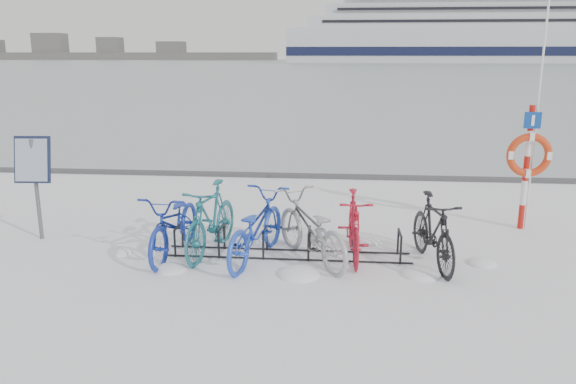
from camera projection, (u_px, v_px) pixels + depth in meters
The scene contains 15 objects.
ground at pixel (287, 255), 9.15m from camera, with size 900.00×900.00×0.00m, color white.
ice_sheet at pixel (339, 65), 158.93m from camera, with size 400.00×298.00×0.02m, color #A0ACB5.
quay_edge at pixel (308, 176), 14.84m from camera, with size 400.00×0.25×0.10m, color #3F3F42.
bike_rack at pixel (287, 245), 9.11m from camera, with size 4.00×0.48×0.46m.
info_board at pixel (33, 166), 9.65m from camera, with size 0.63×0.28×1.83m.
lifebuoy_station at pixel (529, 155), 10.17m from camera, with size 0.81×0.23×4.19m.
cruise_ferry at pixel (482, 27), 188.36m from camera, with size 131.73×24.86×43.28m.
shoreline at pixel (87, 54), 270.76m from camera, with size 180.00×12.00×9.50m.
bike_0 at pixel (175, 221), 9.12m from camera, with size 0.73×2.11×1.11m, color #182F98.
bike_1 at pixel (211, 217), 9.17m from camera, with size 0.56×1.99×1.20m, color #1C626D.
bike_2 at pixel (255, 225), 8.90m from camera, with size 0.74×2.13×1.11m, color blue.
bike_3 at pixel (311, 226), 8.84m from camera, with size 0.74×2.12×1.11m, color #9A9BA0.
bike_4 at pixel (354, 224), 8.99m from camera, with size 0.51×1.81×1.09m, color #B6172B.
bike_5 at pixel (433, 229), 8.67m from camera, with size 0.53×1.88×1.13m, color black.
snow_drifts at pixel (325, 264), 8.79m from camera, with size 6.22×2.12×0.22m.
Camera 1 is at (0.82, -8.59, 3.21)m, focal length 35.00 mm.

